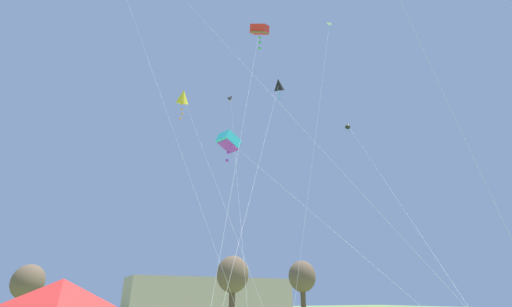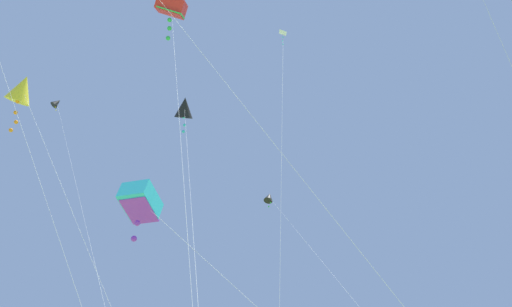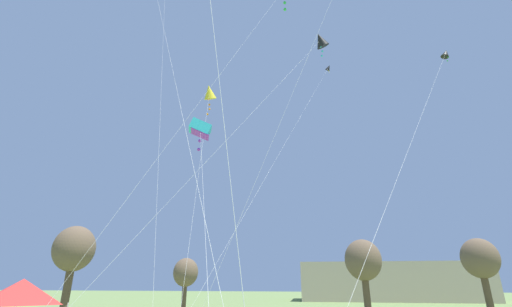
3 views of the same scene
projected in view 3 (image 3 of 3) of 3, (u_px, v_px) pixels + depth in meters
The scene contains 11 objects.
distant_building at pixel (390, 281), 59.78m from camera, with size 30.52×10.87×6.28m, color tan.
tree_near_right at pixel (480, 259), 37.79m from camera, with size 3.86×3.86×7.80m.
tree_far_right at pixel (74, 250), 40.06m from camera, with size 4.68×4.68×9.44m.
tree_far_centre at pixel (363, 261), 34.45m from camera, with size 3.61×3.61×7.29m.
tree_far_left at pixel (186, 273), 39.96m from camera, with size 2.89×2.89×5.82m.
festival_tent at pixel (22, 291), 13.58m from camera, with size 2.75×2.75×3.42m.
kite_black_diamond_0 at pixel (320, 40), 24.17m from camera, with size 10.57×12.66×20.03m.
kite_black_diamond_2 at pixel (445, 54), 23.62m from camera, with size 11.30×16.85×18.50m.
kite_yellow_diamond_4 at pixel (209, 92), 24.03m from camera, with size 3.01×10.21×16.48m.
kite_black_diamond_6 at pixel (328, 68), 39.78m from camera, with size 8.78×23.90×27.14m.
kite_cyan_box_7 at pixel (200, 129), 16.99m from camera, with size 4.84×10.79×10.87m.
Camera 3 is at (5.58, -5.14, 3.36)m, focal length 24.00 mm.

